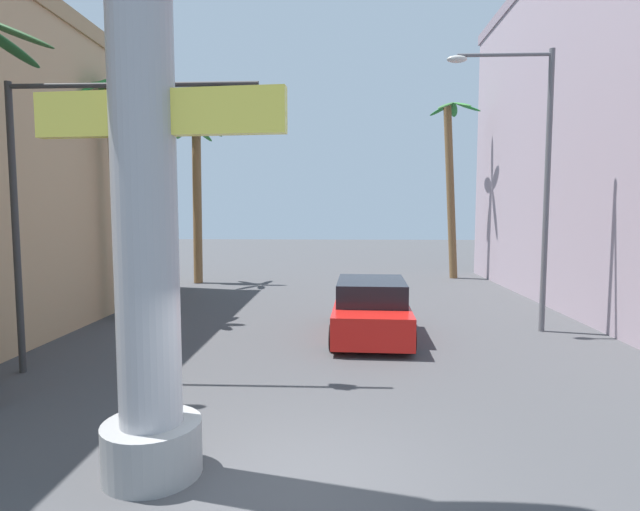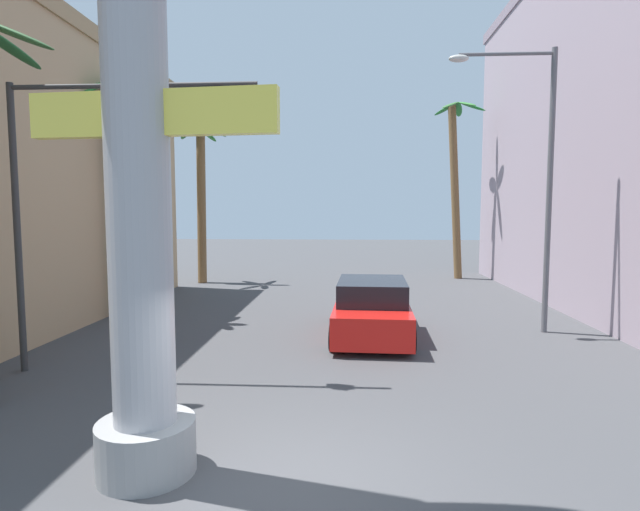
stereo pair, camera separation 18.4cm
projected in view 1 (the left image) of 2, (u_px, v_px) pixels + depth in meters
ground_plane at (325, 318)px, 16.23m from camera, size 92.48×92.48×0.00m
neon_sign_pole at (143, 131)px, 6.18m from camera, size 3.59×1.28×9.66m
street_lamp at (532, 164)px, 14.02m from camera, size 2.95×0.28×7.93m
traffic_light_mast at (87, 170)px, 10.28m from camera, size 5.24×0.32×6.10m
car_lead at (371, 309)px, 13.89m from camera, size 2.27×4.75×1.56m
palm_tree_far_right at (451, 178)px, 25.51m from camera, size 2.51×2.66×8.96m
palm_tree_mid_left at (115, 168)px, 15.89m from camera, size 2.59×2.52×7.63m
palm_tree_far_left at (195, 187)px, 24.05m from camera, size 3.21×3.14×7.77m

